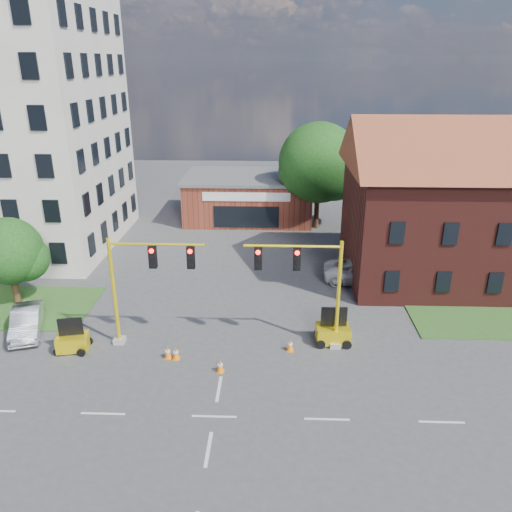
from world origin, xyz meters
name	(u,v)px	position (x,y,z in m)	size (l,w,h in m)	color
ground	(214,416)	(0.00, 0.00, 0.00)	(120.00, 120.00, 0.00)	#404042
lane_markings	(205,468)	(0.00, -3.00, 0.01)	(60.00, 36.00, 0.01)	silver
brick_shop	(249,197)	(0.00, 29.98, 2.16)	(12.40, 8.40, 4.30)	maroon
townhouse_row	(499,198)	(18.00, 16.00, 5.93)	(21.00, 11.00, 11.50)	#4C1B17
tree_large	(323,165)	(6.87, 27.08, 5.88)	(7.62, 7.26, 9.77)	#3A2515
tree_nw_front	(13,253)	(-13.78, 10.58, 3.50)	(4.44, 4.23, 5.77)	#3A2515
signal_mast_west	(143,279)	(-4.36, 6.00, 3.92)	(5.30, 0.60, 6.20)	#979792
signal_mast_east	(308,282)	(4.36, 6.00, 3.92)	(5.30, 0.60, 6.20)	#979792
trailer_west	(73,341)	(-8.27, 5.12, 0.59)	(1.83, 1.41, 1.87)	yellow
trailer_east	(333,332)	(5.91, 6.46, 0.66)	(1.88, 1.29, 2.10)	yellow
cone_a	(176,353)	(-2.54, 4.48, 0.34)	(0.40, 0.40, 0.70)	orange
cone_b	(168,352)	(-2.98, 4.56, 0.34)	(0.40, 0.40, 0.70)	orange
cone_c	(220,366)	(-0.08, 3.40, 0.34)	(0.40, 0.40, 0.70)	orange
cone_d	(290,345)	(3.51, 5.51, 0.34)	(0.40, 0.40, 0.70)	orange
pickup_white	(364,272)	(8.97, 14.75, 0.79)	(2.61, 5.66, 1.57)	silver
sedan_silver_front	(27,321)	(-11.64, 6.91, 0.72)	(1.52, 4.37, 1.44)	#B3B6BB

